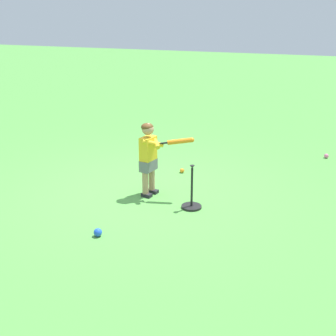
{
  "coord_description": "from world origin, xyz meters",
  "views": [
    {
      "loc": [
        5.93,
        2.46,
        2.69
      ],
      "look_at": [
        0.05,
        0.42,
        0.45
      ],
      "focal_mm": 49.75,
      "sensor_mm": 36.0,
      "label": 1
    }
  ],
  "objects": [
    {
      "name": "play_ball_center_lawn",
      "position": [
        -0.99,
        0.31,
        0.04
      ],
      "size": [
        0.08,
        0.08,
        0.08
      ],
      "primitive_type": "sphere",
      "color": "orange",
      "rests_on": "ground"
    },
    {
      "name": "ground_plane",
      "position": [
        0.0,
        0.0,
        0.0
      ],
      "size": [
        40.0,
        40.0,
        0.0
      ],
      "primitive_type": "plane",
      "color": "#519942"
    },
    {
      "name": "child_batter",
      "position": [
        0.05,
        0.15,
        0.65
      ],
      "size": [
        0.32,
        0.76,
        1.08
      ],
      "color": "#232328",
      "rests_on": "ground"
    },
    {
      "name": "batting_tee",
      "position": [
        0.29,
        0.85,
        0.1
      ],
      "size": [
        0.28,
        0.28,
        0.62
      ],
      "color": "black",
      "rests_on": "ground"
    },
    {
      "name": "play_ball_near_batter",
      "position": [
        1.46,
        0.01,
        0.05
      ],
      "size": [
        0.1,
        0.1,
        0.1
      ],
      "primitive_type": "sphere",
      "color": "blue",
      "rests_on": "ground"
    },
    {
      "name": "play_ball_by_bucket",
      "position": [
        -2.58,
        2.55,
        0.04
      ],
      "size": [
        0.08,
        0.08,
        0.08
      ],
      "primitive_type": "sphere",
      "color": "pink",
      "rests_on": "ground"
    }
  ]
}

